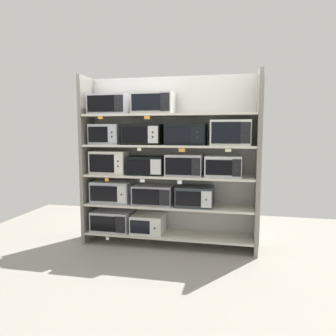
{
  "coord_description": "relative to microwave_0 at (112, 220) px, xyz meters",
  "views": [
    {
      "loc": [
        0.94,
        -4.42,
        1.65
      ],
      "look_at": [
        0.0,
        0.0,
        1.13
      ],
      "focal_mm": 34.28,
      "sensor_mm": 36.0,
      "label": 1
    }
  ],
  "objects": [
    {
      "name": "upright_left",
      "position": [
        -0.37,
        0.0,
        0.9
      ],
      "size": [
        0.05,
        0.46,
        2.44
      ],
      "primitive_type": "cube",
      "color": "gray",
      "rests_on": "ground"
    },
    {
      "name": "microwave_9",
      "position": [
        -0.06,
        0.0,
        1.28
      ],
      "size": [
        0.44,
        0.36,
        0.29
      ],
      "color": "#B0BBBF",
      "rests_on": "shelf_3"
    },
    {
      "name": "ground",
      "position": [
        0.85,
        -1.0,
        -0.33
      ],
      "size": [
        6.4,
        6.0,
        0.02
      ],
      "primitive_type": "cube",
      "color": "gray"
    },
    {
      "name": "back_panel",
      "position": [
        0.85,
        0.26,
        0.9
      ],
      "size": [
        2.6,
        0.04,
        2.44
      ],
      "primitive_type": "cube",
      "color": "#B2B2AD",
      "rests_on": "ground"
    },
    {
      "name": "microwave_13",
      "position": [
        -0.0,
        -0.0,
        1.71
      ],
      "size": [
        0.56,
        0.39,
        0.28
      ],
      "color": "#B6B2BC",
      "rests_on": "shelf_4"
    },
    {
      "name": "microwave_5",
      "position": [
        -0.02,
        -0.0,
        0.88
      ],
      "size": [
        0.53,
        0.36,
        0.33
      ],
      "color": "silver",
      "rests_on": "shelf_2"
    },
    {
      "name": "microwave_3",
      "position": [
        0.64,
        -0.0,
        0.42
      ],
      "size": [
        0.57,
        0.37,
        0.27
      ],
      "color": "#9C99A6",
      "rests_on": "shelf_1"
    },
    {
      "name": "shelf_0",
      "position": [
        0.85,
        0.0,
        -0.16
      ],
      "size": [
        2.4,
        0.46,
        0.03
      ],
      "primitive_type": "cube",
      "color": "beige",
      "rests_on": "ground"
    },
    {
      "name": "microwave_8",
      "position": [
        1.63,
        0.0,
        0.85
      ],
      "size": [
        0.49,
        0.34,
        0.28
      ],
      "color": "silver",
      "rests_on": "shelf_2"
    },
    {
      "name": "microwave_7",
      "position": [
        1.09,
        -0.0,
        0.86
      ],
      "size": [
        0.5,
        0.41,
        0.3
      ],
      "color": "#BEB7C3",
      "rests_on": "shelf_2"
    },
    {
      "name": "shelf_2",
      "position": [
        0.85,
        0.0,
        0.7
      ],
      "size": [
        2.4,
        0.46,
        0.03
      ],
      "primitive_type": "cube",
      "color": "beige"
    },
    {
      "name": "price_tag_7",
      "position": [
        -0.05,
        -0.23,
        1.52
      ],
      "size": [
        0.07,
        0.0,
        0.04
      ],
      "primitive_type": "cube",
      "color": "orange"
    },
    {
      "name": "microwave_11",
      "position": [
        1.11,
        0.0,
        1.28
      ],
      "size": [
        0.56,
        0.37,
        0.29
      ],
      "color": "black",
      "rests_on": "shelf_3"
    },
    {
      "name": "price_tag_0",
      "position": [
        0.01,
        -0.23,
        -0.2
      ],
      "size": [
        0.05,
        0.0,
        0.04
      ],
      "primitive_type": "cube",
      "color": "white"
    },
    {
      "name": "microwave_1",
      "position": [
        0.56,
        0.0,
        -0.02
      ],
      "size": [
        0.46,
        0.4,
        0.26
      ],
      "color": "silver",
      "rests_on": "shelf_0"
    },
    {
      "name": "shelf_3",
      "position": [
        0.85,
        0.0,
        1.12
      ],
      "size": [
        2.4,
        0.46,
        0.03
      ],
      "primitive_type": "cube",
      "color": "beige"
    },
    {
      "name": "shelf_1",
      "position": [
        0.85,
        0.0,
        0.27
      ],
      "size": [
        2.4,
        0.46,
        0.03
      ],
      "primitive_type": "cube",
      "color": "beige"
    },
    {
      "name": "microwave_12",
      "position": [
        1.72,
        -0.0,
        1.31
      ],
      "size": [
        0.53,
        0.43,
        0.34
      ],
      "color": "silver",
      "rests_on": "shelf_3"
    },
    {
      "name": "microwave_0",
      "position": [
        0.0,
        0.0,
        0.0
      ],
      "size": [
        0.57,
        0.42,
        0.3
      ],
      "color": "#B7B6BC",
      "rests_on": "shelf_0"
    },
    {
      "name": "microwave_10",
      "position": [
        0.49,
        0.0,
        1.28
      ],
      "size": [
        0.54,
        0.39,
        0.29
      ],
      "color": "black",
      "rests_on": "shelf_3"
    },
    {
      "name": "price_tag_4",
      "position": [
        0.5,
        -0.23,
        1.09
      ],
      "size": [
        0.05,
        0.0,
        0.04
      ],
      "primitive_type": "cube",
      "color": "beige"
    },
    {
      "name": "price_tag_1",
      "position": [
        0.02,
        -0.23,
        0.65
      ],
      "size": [
        0.05,
        0.0,
        0.05
      ],
      "primitive_type": "cube",
      "color": "orange"
    },
    {
      "name": "upright_right",
      "position": [
        2.08,
        0.0,
        0.9
      ],
      "size": [
        0.05,
        0.46,
        2.44
      ],
      "primitive_type": "cube",
      "color": "gray",
      "rests_on": "ground"
    },
    {
      "name": "microwave_6",
      "position": [
        0.54,
        0.0,
        0.84
      ],
      "size": [
        0.52,
        0.36,
        0.26
      ],
      "color": "black",
      "rests_on": "shelf_2"
    },
    {
      "name": "price_tag_6",
      "position": [
        1.69,
        -0.23,
        1.09
      ],
      "size": [
        0.08,
        0.0,
        0.04
      ],
      "primitive_type": "cube",
      "color": "beige"
    },
    {
      "name": "microwave_4",
      "position": [
        1.24,
        0.0,
        0.42
      ],
      "size": [
        0.52,
        0.41,
        0.28
      ],
      "color": "#2E3439",
      "rests_on": "shelf_1"
    },
    {
      "name": "shelf_4",
      "position": [
        0.85,
        0.0,
        1.55
      ],
      "size": [
        2.4,
        0.46,
        0.03
      ],
      "primitive_type": "cube",
      "color": "beige"
    },
    {
      "name": "microwave_2",
      "position": [
        0.0,
        0.0,
        0.44
      ],
      "size": [
        0.58,
        0.37,
        0.31
      ],
      "color": "#9EA5AE",
      "rests_on": "shelf_1"
    },
    {
      "name": "price_tag_2",
      "position": [
        0.54,
        -0.23,
        0.65
      ],
      "size": [
        0.07,
        0.0,
        0.04
      ],
      "primitive_type": "cube",
      "color": "white"
    },
    {
      "name": "price_tag_3",
      "position": [
        1.06,
        -0.23,
        0.65
      ],
      "size": [
        0.06,
        0.0,
        0.05
      ],
      "primitive_type": "cube",
      "color": "white"
    },
    {
      "name": "price_tag_8",
      "position": [
        0.62,
        -0.23,
        1.51
      ],
      "size": [
        0.08,
        0.0,
        0.04
      ],
      "primitive_type": "cube",
      "color": "orange"
    },
    {
      "name": "price_tag_5",
      "position": [
        1.09,
        -0.23,
        1.08
      ],
      "size": [
        0.08,
        0.0,
        0.05
      ],
      "primitive_type": "cube",
      "color": "orange"
    },
    {
      "name": "microwave_14",
      "position": [
        0.65,
        0.0,
        1.72
      ],
      "size": [
        0.56,
        0.43,
        0.3
      ],
      "color": "beige",
      "rests_on": "shelf_4"
    }
  ]
}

